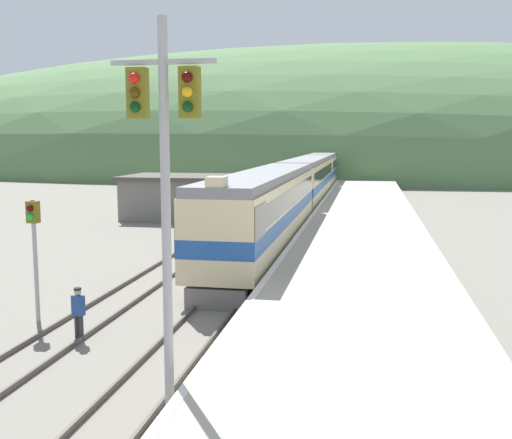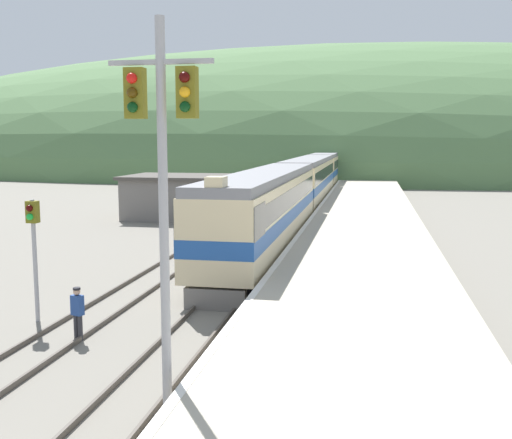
{
  "view_description": "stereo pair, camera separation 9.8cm",
  "coord_description": "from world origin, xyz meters",
  "views": [
    {
      "loc": [
        5.14,
        -5.25,
        5.97
      ],
      "look_at": [
        0.47,
        19.83,
        2.54
      ],
      "focal_mm": 42.0,
      "sensor_mm": 36.0,
      "label": 1
    },
    {
      "loc": [
        5.24,
        -5.23,
        5.97
      ],
      "look_at": [
        0.47,
        19.83,
        2.54
      ],
      "focal_mm": 42.0,
      "sensor_mm": 36.0,
      "label": 2
    }
  ],
  "objects": [
    {
      "name": "signal_mast_main",
      "position": [
        1.06,
        6.47,
        5.52
      ],
      "size": [
        2.2,
        0.42,
        8.41
      ],
      "color": "#9E9EA3",
      "rests_on": "ground"
    },
    {
      "name": "express_train_lead_car",
      "position": [
        0.0,
        24.97,
        2.36
      ],
      "size": [
        2.87,
        21.55,
        4.68
      ],
      "color": "black",
      "rests_on": "ground"
    },
    {
      "name": "carriage_third",
      "position": [
        0.0,
        71.09,
        2.35
      ],
      "size": [
        2.86,
        22.23,
        4.32
      ],
      "color": "black",
      "rests_on": "ground"
    },
    {
      "name": "platform",
      "position": [
        4.98,
        50.0,
        0.53
      ],
      "size": [
        6.85,
        140.0,
        1.06
      ],
      "color": "#B2A893",
      "rests_on": "ground"
    },
    {
      "name": "track_siding",
      "position": [
        -3.83,
        70.0,
        0.08
      ],
      "size": [
        1.51,
        180.0,
        0.16
      ],
      "color": "#4C443D",
      "rests_on": "ground"
    },
    {
      "name": "track_worker",
      "position": [
        -3.2,
        10.73,
        0.91
      ],
      "size": [
        0.41,
        0.32,
        1.62
      ],
      "color": "#2D2D33",
      "rests_on": "ground"
    },
    {
      "name": "carriage_fourth",
      "position": [
        0.0,
        94.21,
        2.35
      ],
      "size": [
        2.86,
        22.23,
        4.32
      ],
      "color": "black",
      "rests_on": "ground"
    },
    {
      "name": "track_main",
      "position": [
        0.0,
        70.0,
        0.08
      ],
      "size": [
        1.52,
        180.0,
        0.16
      ],
      "color": "#4C443D",
      "rests_on": "ground"
    },
    {
      "name": "distant_hills",
      "position": [
        0.0,
        121.35,
        0.0
      ],
      "size": [
        238.64,
        107.39,
        48.14
      ],
      "color": "#517547",
      "rests_on": "ground"
    },
    {
      "name": "signal_post_siding",
      "position": [
        -5.42,
        12.21,
        2.9
      ],
      "size": [
        0.36,
        0.42,
        4.05
      ],
      "color": "#9E9EA3",
      "rests_on": "ground"
    },
    {
      "name": "carriage_second",
      "position": [
        0.0,
        47.98,
        2.35
      ],
      "size": [
        2.86,
        22.23,
        4.32
      ],
      "color": "black",
      "rests_on": "ground"
    },
    {
      "name": "station_shed",
      "position": [
        -8.31,
        38.12,
        1.65
      ],
      "size": [
        9.06,
        6.28,
        3.27
      ],
      "color": "slate",
      "rests_on": "ground"
    }
  ]
}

